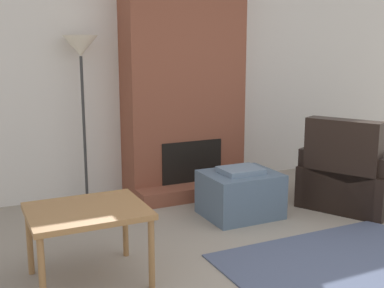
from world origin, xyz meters
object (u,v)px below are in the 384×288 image
(ottoman, at_px, (240,193))
(armchair, at_px, (352,178))
(side_table, at_px, (87,217))
(floor_lamp_left, at_px, (81,57))

(ottoman, xyz_separation_m, armchair, (1.23, -0.22, 0.06))
(armchair, bearing_deg, ottoman, 52.89)
(armchair, distance_m, side_table, 2.95)
(side_table, relative_size, floor_lamp_left, 0.46)
(ottoman, xyz_separation_m, floor_lamp_left, (-1.26, 1.06, 1.31))
(ottoman, height_order, side_table, side_table)
(armchair, bearing_deg, floor_lamp_left, 35.65)
(ottoman, bearing_deg, armchair, -9.93)
(armchair, relative_size, side_table, 1.62)
(ottoman, height_order, armchair, armchair)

